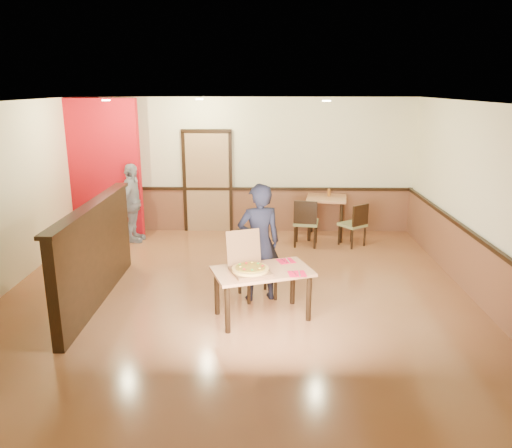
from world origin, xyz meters
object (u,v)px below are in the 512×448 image
Objects in this scene: side_table at (326,206)px; diner at (259,243)px; side_chair_left at (306,221)px; diner_chair at (256,260)px; main_table at (262,277)px; condiment at (329,193)px; passerby at (132,203)px; pizza_box at (249,267)px; side_chair_right at (355,223)px.

side_table is 3.39m from diner.
side_chair_left is 0.54× the size of diner.
diner_chair is 2.52m from side_chair_left.
main_table is 9.79× the size of condiment.
diner_chair is 0.64× the size of passerby.
pizza_box reaches higher than side_chair_left.
side_chair_left is at bearing -35.52° from side_chair_right.
diner_chair is 3.02m from side_chair_right.
side_chair_right is 4.37m from passerby.
passerby is 3.95m from condiment.
diner_chair is 3.27m from side_table.
condiment is (1.34, 3.83, 0.34)m from main_table.
condiment is at bearing -79.14° from passerby.
passerby reaches higher than condiment.
diner_chair is at bearing 64.12° from pizza_box.
condiment is (1.44, 3.07, 0.36)m from diner_chair.
diner_chair is 6.85× the size of condiment.
condiment is (1.51, 3.88, 0.17)m from pizza_box.
condiment reaches higher than side_table.
pizza_box is (-0.99, -3.16, 0.23)m from side_chair_left.
side_chair_left is (0.92, 2.35, -0.04)m from diner_chair.
side_chair_left is 0.79m from side_table.
pizza_box reaches higher than diner_chair.
pizza_box is at bearing 63.89° from diner.
side_table is 1.31× the size of pizza_box.
pizza_box reaches higher than main_table.
condiment reaches higher than main_table.
side_chair_left reaches higher than side_table.
diner is at bearing 58.55° from pizza_box.
main_table is at bearing -109.02° from side_table.
diner_chair is at bearing 15.09° from side_chair_right.
passerby is 2.29× the size of pizza_box.
side_chair_left is 3.43m from passerby.
condiment reaches higher than side_chair_left.
diner reaches higher than diner_chair.
diner reaches higher than side_table.
passerby is at bearing -173.43° from condiment.
passerby is 4.19m from pizza_box.
passerby is at bearing 4.42° from side_chair_left.
passerby reaches higher than side_chair_right.
pizza_box is at bearing -116.35° from diner_chair.
diner reaches higher than side_chair_left.
condiment is at bearing -116.54° from side_chair_left.
side_table is 0.29m from condiment.
side_chair_right is (0.95, 0.02, -0.04)m from side_chair_left.
side_chair_left is 1.09× the size of side_chair_right.
side_table is 0.57× the size of passerby.
side_table is at bearing -80.63° from passerby.
passerby is at bearing 108.55° from main_table.
main_table is 0.76m from diner_chair.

